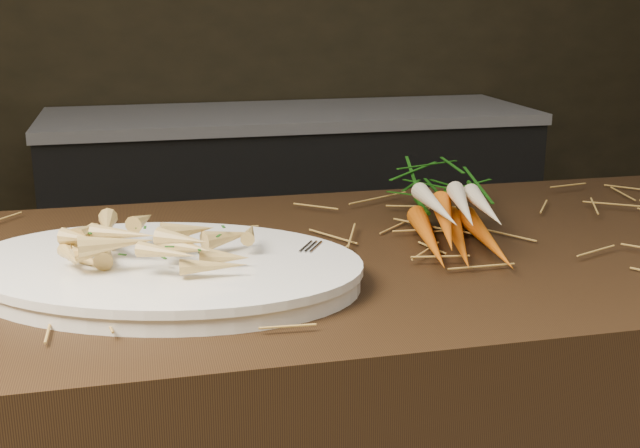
# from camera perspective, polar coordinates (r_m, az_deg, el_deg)

# --- Properties ---
(back_counter) EXTENTS (1.82, 0.62, 0.84)m
(back_counter) POSITION_cam_1_polar(r_m,az_deg,el_deg) (3.12, -2.03, 0.42)
(back_counter) COLOR black
(back_counter) RESTS_ON ground
(straw_bedding) EXTENTS (1.40, 0.60, 0.02)m
(straw_bedding) POSITION_cam_1_polar(r_m,az_deg,el_deg) (1.16, 1.22, -1.55)
(straw_bedding) COLOR #A2742F
(straw_bedding) RESTS_ON main_counter
(root_veg_bunch) EXTENTS (0.25, 0.48, 0.09)m
(root_veg_bunch) POSITION_cam_1_polar(r_m,az_deg,el_deg) (1.31, 9.05, 1.82)
(root_veg_bunch) COLOR #D15B17
(root_veg_bunch) RESTS_ON main_counter
(serving_platter) EXTENTS (0.59, 0.49, 0.03)m
(serving_platter) POSITION_cam_1_polar(r_m,az_deg,el_deg) (1.05, -11.04, -3.47)
(serving_platter) COLOR white
(serving_platter) RESTS_ON main_counter
(roasted_veg_heap) EXTENTS (0.30, 0.26, 0.06)m
(roasted_veg_heap) POSITION_cam_1_polar(r_m,az_deg,el_deg) (1.04, -11.16, -1.30)
(roasted_veg_heap) COLOR #A87E41
(roasted_veg_heap) RESTS_ON serving_platter
(serving_fork) EXTENTS (0.11, 0.17, 0.00)m
(serving_fork) POSITION_cam_1_polar(r_m,az_deg,el_deg) (0.98, -1.46, -3.55)
(serving_fork) COLOR silver
(serving_fork) RESTS_ON serving_platter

